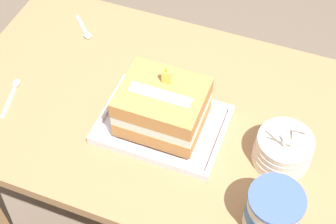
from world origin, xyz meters
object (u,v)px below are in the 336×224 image
at_px(birthday_cake, 162,107).
at_px(bowl_stack, 283,150).
at_px(serving_spoon_by_bowls, 86,33).
at_px(ice_cream_tub, 273,211).
at_px(foil_tray, 163,125).
at_px(serving_spoon_near_tray, 14,89).

xyz_separation_m(birthday_cake, bowl_stack, (0.32, 0.01, -0.04)).
bearing_deg(serving_spoon_by_bowls, ice_cream_tub, -31.95).
height_order(foil_tray, birthday_cake, birthday_cake).
bearing_deg(serving_spoon_near_tray, birthday_cake, 3.83).
relative_size(birthday_cake, serving_spoon_by_bowls, 2.16).
relative_size(bowl_stack, serving_spoon_by_bowls, 1.52).
relative_size(birthday_cake, ice_cream_tub, 1.69).
xyz_separation_m(foil_tray, bowl_stack, (0.32, 0.01, 0.04)).
distance_m(bowl_stack, ice_cream_tub, 0.19).
bearing_deg(birthday_cake, bowl_stack, 1.90).
relative_size(bowl_stack, serving_spoon_near_tray, 1.05).
relative_size(foil_tray, serving_spoon_near_tray, 2.33).
relative_size(bowl_stack, ice_cream_tub, 1.18).
distance_m(birthday_cake, serving_spoon_near_tray, 0.45).
bearing_deg(ice_cream_tub, bowl_stack, 94.22).
xyz_separation_m(foil_tray, serving_spoon_by_bowls, (-0.36, 0.25, -0.00)).
xyz_separation_m(bowl_stack, ice_cream_tub, (0.01, -0.18, 0.02)).
xyz_separation_m(foil_tray, birthday_cake, (0.00, 0.00, 0.08)).
xyz_separation_m(birthday_cake, serving_spoon_by_bowls, (-0.36, 0.25, -0.08)).
bearing_deg(serving_spoon_by_bowls, serving_spoon_near_tray, -106.99).
distance_m(foil_tray, serving_spoon_by_bowls, 0.44).
height_order(birthday_cake, serving_spoon_by_bowls, birthday_cake).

